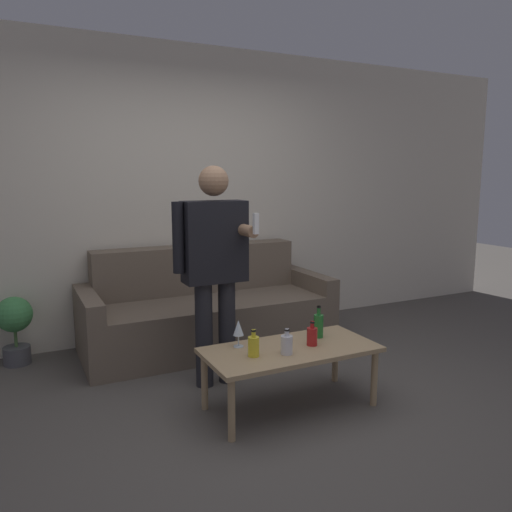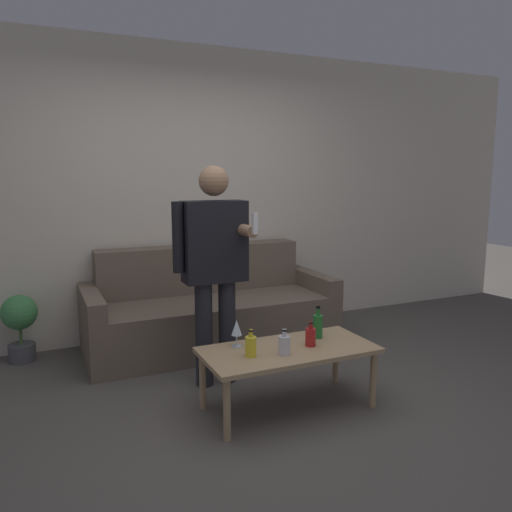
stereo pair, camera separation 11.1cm
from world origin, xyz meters
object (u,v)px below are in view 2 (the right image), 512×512
Objects in this scene: bottle_orange at (251,346)px; person_standing_front at (214,260)px; couch at (210,311)px; coffee_table at (288,354)px.

person_standing_front is (-0.02, 0.61, 0.44)m from bottle_orange.
coffee_table is (0.05, -1.41, 0.06)m from couch.
coffee_table is at bearing -62.26° from person_standing_front.
bottle_orange is at bearing -173.26° from coffee_table.
person_standing_front is at bearing 117.74° from coffee_table.
coffee_table is 0.31m from bottle_orange.
couch is 1.47m from bottle_orange.
coffee_table is 6.61× the size of bottle_orange.
person_standing_front reaches higher than couch.
person_standing_front is (-0.30, 0.57, 0.55)m from coffee_table.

